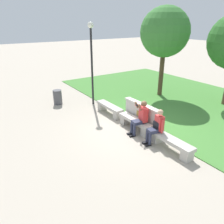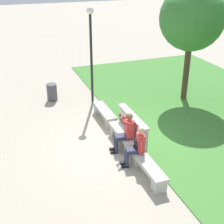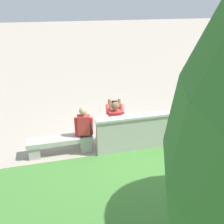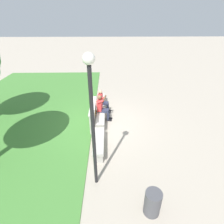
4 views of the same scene
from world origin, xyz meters
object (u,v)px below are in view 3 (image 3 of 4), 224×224
object	(u,v)px
bench_main	(189,127)
person_distant	(84,126)
backpack	(85,129)
bench_near	(129,135)
bench_mid	(60,143)
person_photographer	(115,121)

from	to	relation	value
bench_main	person_distant	size ratio (longest dim) A/B	1.34
backpack	bench_near	bearing A→B (deg)	-179.57
bench_main	backpack	xyz separation A→B (m)	(3.06, 0.01, 0.33)
bench_main	bench_mid	xyz separation A→B (m)	(3.73, 0.00, 0.00)
person_distant	bench_near	bearing A→B (deg)	176.95
bench_main	person_photographer	bearing A→B (deg)	-1.94
bench_mid	backpack	bearing A→B (deg)	179.23
bench_main	bench_near	world-z (taller)	same
person_distant	backpack	xyz separation A→B (m)	(-0.02, 0.07, -0.05)
person_photographer	person_distant	xyz separation A→B (m)	(0.83, 0.01, -0.06)
bench_mid	bench_main	bearing A→B (deg)	180.00
bench_main	backpack	size ratio (longest dim) A/B	3.93
bench_mid	person_photographer	xyz separation A→B (m)	(-1.48, -0.08, 0.44)
bench_main	person_distant	world-z (taller)	person_distant
bench_near	person_distant	size ratio (longest dim) A/B	1.34
bench_mid	bench_near	bearing A→B (deg)	180.00
bench_mid	person_distant	distance (m)	0.76
bench_mid	backpack	world-z (taller)	backpack
person_distant	backpack	distance (m)	0.09
bench_main	bench_near	bearing A→B (deg)	0.00
bench_near	bench_mid	size ratio (longest dim) A/B	1.00
person_distant	bench_mid	bearing A→B (deg)	5.69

